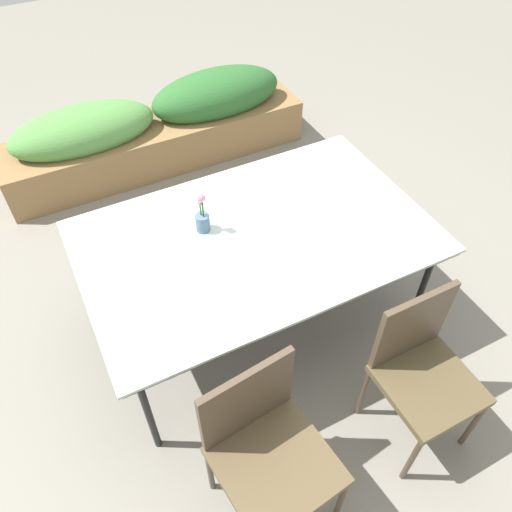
# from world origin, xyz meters

# --- Properties ---
(ground_plane) EXTENTS (12.00, 12.00, 0.00)m
(ground_plane) POSITION_xyz_m (0.00, 0.00, 0.00)
(ground_plane) COLOR gray
(dining_table) EXTENTS (1.85, 1.17, 0.76)m
(dining_table) POSITION_xyz_m (0.02, -0.07, 0.72)
(dining_table) COLOR silver
(dining_table) RESTS_ON ground
(chair_near_right) EXTENTS (0.43, 0.43, 0.90)m
(chair_near_right) POSITION_xyz_m (0.44, -1.01, 0.52)
(chair_near_right) COLOR brown
(chair_near_right) RESTS_ON ground
(chair_near_left) EXTENTS (0.53, 0.53, 0.88)m
(chair_near_left) POSITION_xyz_m (-0.40, -1.00, 0.51)
(chair_near_left) COLOR brown
(chair_near_left) RESTS_ON ground
(flower_vase) EXTENTS (0.08, 0.08, 0.25)m
(flower_vase) POSITION_xyz_m (-0.21, 0.09, 0.86)
(flower_vase) COLOR slate
(flower_vase) RESTS_ON dining_table
(planter_box) EXTENTS (2.49, 0.54, 0.69)m
(planter_box) POSITION_xyz_m (0.06, 1.81, 0.32)
(planter_box) COLOR olive
(planter_box) RESTS_ON ground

